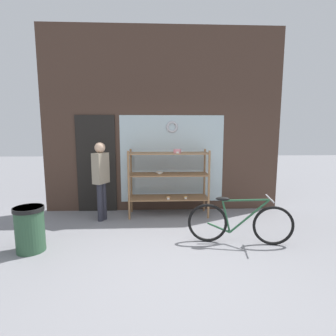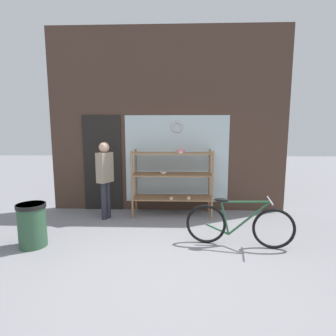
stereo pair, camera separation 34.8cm
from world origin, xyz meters
TOP-DOWN VIEW (x-y plane):
  - ground_plane at (0.00, 0.00)m, footprint 30.00×30.00m
  - storefront_facade at (-0.04, 2.51)m, footprint 5.16×0.13m
  - display_case at (0.11, 2.10)m, footprint 1.64×0.54m
  - bicycle at (1.16, 0.64)m, footprint 1.62×0.46m
  - pedestrian at (-1.23, 1.83)m, footprint 0.31×0.37m
  - trash_bin at (-2.01, 0.51)m, footprint 0.43×0.43m

SIDE VIEW (x-z plane):
  - ground_plane at x=0.00m, z-range 0.00..0.00m
  - bicycle at x=1.16m, z-range -0.04..0.72m
  - trash_bin at x=-2.01m, z-range 0.03..0.70m
  - display_case at x=0.11m, z-range 0.14..1.54m
  - pedestrian at x=-1.23m, z-range 0.13..1.68m
  - storefront_facade at x=-0.04m, z-range -0.06..3.88m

